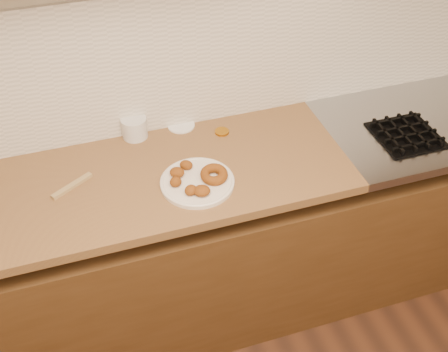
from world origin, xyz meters
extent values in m
cube|color=#B4A78C|center=(0.00, 2.00, 1.35)|extent=(4.00, 0.02, 2.70)
cube|color=#4F3219|center=(0.00, 1.69, 0.39)|extent=(3.60, 0.60, 0.77)
cube|color=olive|center=(-0.65, 1.69, 0.88)|extent=(2.30, 0.62, 0.04)
cube|color=silver|center=(0.00, 1.99, 1.20)|extent=(3.60, 0.02, 0.60)
cube|color=black|center=(0.80, 1.61, 0.90)|extent=(0.26, 0.26, 0.01)
cube|color=black|center=(0.71, 1.61, 0.92)|extent=(0.01, 0.24, 0.02)
cube|color=black|center=(0.80, 1.52, 0.92)|extent=(0.24, 0.01, 0.02)
cube|color=black|center=(0.77, 1.61, 0.92)|extent=(0.01, 0.24, 0.02)
cube|color=black|center=(0.80, 1.58, 0.92)|extent=(0.24, 0.01, 0.02)
cube|color=black|center=(0.83, 1.61, 0.92)|extent=(0.01, 0.24, 0.02)
cube|color=black|center=(0.80, 1.64, 0.92)|extent=(0.24, 0.01, 0.02)
cube|color=black|center=(0.89, 1.61, 0.92)|extent=(0.01, 0.24, 0.02)
cube|color=black|center=(0.80, 1.70, 0.92)|extent=(0.24, 0.01, 0.02)
cylinder|color=silver|center=(-0.12, 1.59, 0.91)|extent=(0.28, 0.28, 0.02)
torus|color=#7A3F0B|center=(-0.06, 1.58, 0.93)|extent=(0.11, 0.11, 0.05)
ellipsoid|color=#7A3F0B|center=(-0.19, 1.64, 0.94)|extent=(0.07, 0.07, 0.04)
ellipsoid|color=#7A3F0B|center=(-0.20, 1.58, 0.94)|extent=(0.05, 0.04, 0.04)
ellipsoid|color=#7A3F0B|center=(-0.16, 1.53, 0.93)|extent=(0.07, 0.07, 0.04)
ellipsoid|color=#7A3F0B|center=(-0.12, 1.51, 0.93)|extent=(0.08, 0.07, 0.04)
ellipsoid|color=#7A3F0B|center=(-0.14, 1.67, 0.94)|extent=(0.06, 0.06, 0.04)
cylinder|color=silver|center=(-0.28, 1.96, 0.94)|extent=(0.14, 0.14, 0.09)
cylinder|color=white|center=(-0.08, 1.97, 0.90)|extent=(0.12, 0.12, 0.01)
cylinder|color=#B37618|center=(0.07, 1.87, 0.91)|extent=(0.08, 0.08, 0.01)
cube|color=#9E8251|center=(-0.57, 1.72, 0.91)|extent=(0.16, 0.11, 0.01)
camera|label=1|loc=(-0.51, 0.04, 2.32)|focal=45.00mm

